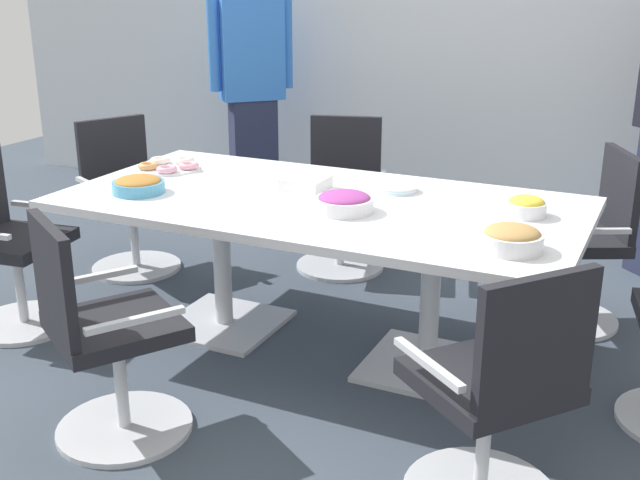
% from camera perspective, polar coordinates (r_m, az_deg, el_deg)
% --- Properties ---
extents(ground_plane, '(10.00, 10.00, 0.01)m').
position_cam_1_polar(ground_plane, '(3.93, 0.00, -7.67)').
color(ground_plane, '#3D4754').
extents(back_wall, '(8.00, 0.10, 2.80)m').
position_cam_1_polar(back_wall, '(5.79, 10.56, 15.11)').
color(back_wall, silver).
rests_on(back_wall, ground).
extents(conference_table, '(2.40, 1.20, 0.75)m').
position_cam_1_polar(conference_table, '(3.69, 0.00, 1.10)').
color(conference_table, white).
rests_on(conference_table, ground).
extents(office_chair_0, '(0.72, 0.72, 0.91)m').
position_cam_1_polar(office_chair_0, '(4.95, -13.71, 2.54)').
color(office_chair_0, silver).
rests_on(office_chair_0, ground).
extents(office_chair_1, '(0.60, 0.60, 0.91)m').
position_cam_1_polar(office_chair_1, '(4.31, -21.70, -0.72)').
color(office_chair_1, silver).
rests_on(office_chair_1, ground).
extents(office_chair_2, '(0.74, 0.74, 0.91)m').
position_cam_1_polar(office_chair_2, '(3.16, -15.39, -7.13)').
color(office_chair_2, silver).
rests_on(office_chair_2, ground).
extents(office_chair_3, '(0.76, 0.76, 0.91)m').
position_cam_1_polar(office_chair_3, '(2.72, 12.68, -11.37)').
color(office_chair_3, silver).
rests_on(office_chair_3, ground).
extents(office_chair_5, '(0.72, 0.72, 0.91)m').
position_cam_1_polar(office_chair_5, '(4.26, 18.43, -0.57)').
color(office_chair_5, silver).
rests_on(office_chair_5, ground).
extents(office_chair_6, '(0.67, 0.67, 0.91)m').
position_cam_1_polar(office_chair_6, '(4.84, 1.58, 2.73)').
color(office_chair_6, silver).
rests_on(office_chair_6, ground).
extents(person_standing_0, '(0.49, 0.49, 1.84)m').
position_cam_1_polar(person_standing_0, '(5.75, -4.94, 11.00)').
color(person_standing_0, '#232842').
rests_on(person_standing_0, ground).
extents(snack_bowl_candy_mix, '(0.26, 0.26, 0.09)m').
position_cam_1_polar(snack_bowl_candy_mix, '(3.46, 1.76, 2.77)').
color(snack_bowl_candy_mix, white).
rests_on(snack_bowl_candy_mix, conference_table).
extents(snack_bowl_pretzels, '(0.25, 0.25, 0.08)m').
position_cam_1_polar(snack_bowl_pretzels, '(3.85, -12.99, 3.92)').
color(snack_bowl_pretzels, '#4C9EC6').
rests_on(snack_bowl_pretzels, conference_table).
extents(snack_bowl_chips_yellow, '(0.17, 0.17, 0.09)m').
position_cam_1_polar(snack_bowl_chips_yellow, '(3.51, 14.68, 2.38)').
color(snack_bowl_chips_yellow, white).
rests_on(snack_bowl_chips_yellow, conference_table).
extents(snack_bowl_cookies, '(0.24, 0.24, 0.10)m').
position_cam_1_polar(snack_bowl_cookies, '(3.06, 13.68, 0.13)').
color(snack_bowl_cookies, white).
rests_on(snack_bowl_cookies, conference_table).
extents(donut_platter, '(0.33, 0.32, 0.04)m').
position_cam_1_polar(donut_platter, '(4.29, -10.81, 5.29)').
color(donut_platter, white).
rests_on(donut_platter, conference_table).
extents(plate_stack, '(0.19, 0.19, 0.03)m').
position_cam_1_polar(plate_stack, '(3.80, 5.61, 3.73)').
color(plate_stack, white).
rests_on(plate_stack, conference_table).
extents(napkin_pile, '(0.20, 0.20, 0.06)m').
position_cam_1_polar(napkin_pile, '(3.82, -1.03, 4.13)').
color(napkin_pile, white).
rests_on(napkin_pile, conference_table).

